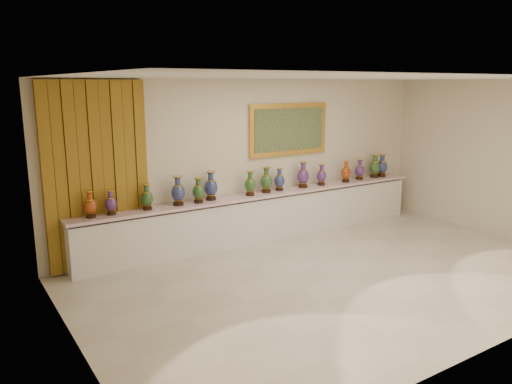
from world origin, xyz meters
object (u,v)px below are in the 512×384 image
Objects in this scene: vase_0 at (90,206)px; vase_2 at (147,198)px; vase_1 at (111,204)px; counter at (263,217)px.

vase_0 is 0.91m from vase_2.
vase_2 is (0.91, 0.01, 0.00)m from vase_0.
counter is at bearing 0.61° from vase_1.
vase_1 reaches higher than counter.
vase_1 is at bearing 1.40° from vase_0.
counter is 2.97m from vase_1.
vase_0 is at bearing -178.60° from vase_1.
counter is 3.28m from vase_0.
vase_1 is (-2.90, -0.03, 0.64)m from counter.
vase_0 is at bearing -179.41° from vase_2.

